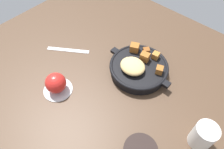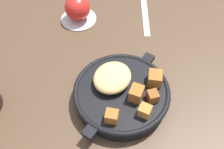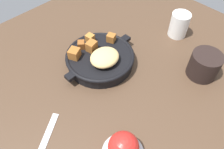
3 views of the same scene
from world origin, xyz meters
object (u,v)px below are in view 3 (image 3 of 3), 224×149
(red_apple, at_px, (123,147))
(butter_knife, at_px, (43,145))
(white_creamer_pitcher, at_px, (179,25))
(cast_iron_skillet, at_px, (100,58))
(coffee_mug_dark, at_px, (204,65))

(red_apple, xyz_separation_m, butter_knife, (0.12, -0.15, -0.04))
(white_creamer_pitcher, bearing_deg, cast_iron_skillet, -16.72)
(butter_knife, xyz_separation_m, white_creamer_pitcher, (-0.57, -0.01, 0.04))
(cast_iron_skillet, height_order, red_apple, red_apple)
(butter_knife, distance_m, coffee_mug_dark, 0.49)
(white_creamer_pitcher, xyz_separation_m, coffee_mug_dark, (0.10, 0.16, -0.00))
(butter_knife, bearing_deg, red_apple, 94.81)
(cast_iron_skillet, height_order, coffee_mug_dark, coffee_mug_dark)
(red_apple, relative_size, white_creamer_pitcher, 0.82)
(red_apple, bearing_deg, butter_knife, -50.94)
(butter_knife, height_order, white_creamer_pitcher, white_creamer_pitcher)
(cast_iron_skillet, xyz_separation_m, coffee_mug_dark, (-0.19, 0.24, 0.01))
(white_creamer_pitcher, distance_m, coffee_mug_dark, 0.19)
(red_apple, xyz_separation_m, coffee_mug_dark, (-0.35, -0.00, -0.00))
(white_creamer_pitcher, relative_size, coffee_mug_dark, 0.97)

